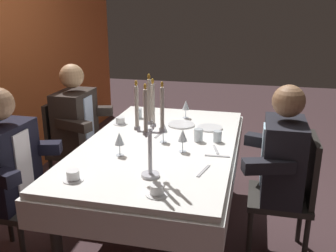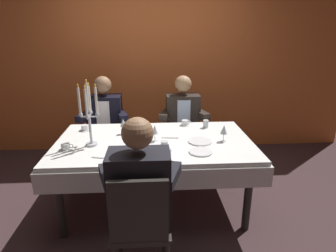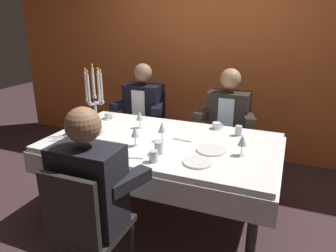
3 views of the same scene
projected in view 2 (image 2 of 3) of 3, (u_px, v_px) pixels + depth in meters
ground_plane at (155, 205)px, 3.00m from camera, size 12.00×12.00×0.00m
back_wall at (152, 60)px, 4.14m from camera, size 6.00×0.12×2.70m
dining_table at (154, 151)px, 2.80m from camera, size 1.94×1.14×0.74m
candelabra at (89, 115)px, 2.55m from camera, size 0.19×0.19×0.62m
dinner_plate_0 at (200, 141)px, 2.72m from camera, size 0.23×0.23×0.01m
dinner_plate_1 at (201, 152)px, 2.48m from camera, size 0.21×0.21×0.01m
wine_glass_0 at (224, 130)px, 2.70m from camera, size 0.07×0.07×0.16m
wine_glass_1 at (123, 123)px, 2.90m from camera, size 0.07×0.07×0.16m
wine_glass_2 at (138, 137)px, 2.53m from camera, size 0.07×0.07×0.16m
wine_glass_3 at (155, 130)px, 2.71m from camera, size 0.07×0.07×0.16m
water_tumbler_0 at (164, 146)px, 2.49m from camera, size 0.07×0.07×0.10m
water_tumbler_1 at (168, 153)px, 2.36m from camera, size 0.06×0.06×0.08m
water_tumbler_2 at (206, 124)px, 3.11m from camera, size 0.06×0.06×0.09m
coffee_cup_0 at (85, 128)px, 3.03m from camera, size 0.13×0.12×0.06m
coffee_cup_1 at (66, 147)px, 2.53m from camera, size 0.13×0.12×0.06m
coffee_cup_2 at (185, 123)px, 3.20m from camera, size 0.13×0.12×0.06m
spoon_0 at (147, 159)px, 2.36m from camera, size 0.17×0.07×0.01m
spoon_1 at (133, 160)px, 2.33m from camera, size 0.03×0.17×0.01m
fork_2 at (170, 138)px, 2.82m from camera, size 0.17×0.04×0.01m
knife_3 at (102, 158)px, 2.37m from camera, size 0.19×0.06×0.01m
seated_diner_0 at (105, 116)px, 3.57m from camera, size 0.63×0.48×1.24m
seated_diner_1 at (139, 189)px, 1.92m from camera, size 0.63×0.48×1.24m
seated_diner_2 at (183, 115)px, 3.63m from camera, size 0.63×0.48×1.24m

